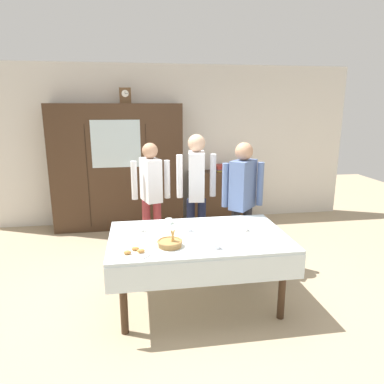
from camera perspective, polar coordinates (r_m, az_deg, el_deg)
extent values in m
plane|color=tan|center=(4.07, 0.46, -16.00)|extent=(12.00, 12.00, 0.00)
cube|color=silver|center=(6.19, -3.59, 7.64)|extent=(6.40, 0.10, 2.70)
cylinder|color=#3D2819|center=(3.32, -11.13, -16.52)|extent=(0.07, 0.07, 0.73)
cylinder|color=#3D2819|center=(3.57, 14.53, -14.37)|extent=(0.07, 0.07, 0.73)
cylinder|color=#3D2819|center=(4.05, -10.76, -10.63)|extent=(0.07, 0.07, 0.73)
cylinder|color=#3D2819|center=(4.26, 10.14, -9.32)|extent=(0.07, 0.07, 0.73)
cube|color=silver|center=(3.57, 1.01, -7.25)|extent=(1.78, 1.10, 0.03)
cube|color=silver|center=(3.13, 2.80, -13.16)|extent=(1.78, 0.01, 0.24)
cube|color=#3D2819|center=(5.92, -11.98, 3.95)|extent=(2.11, 0.45, 2.06)
cube|color=silver|center=(5.64, -12.30, 7.67)|extent=(0.76, 0.01, 0.74)
cube|color=black|center=(5.76, -16.65, 2.35)|extent=(0.01, 0.01, 1.65)
cube|color=black|center=(5.71, -7.37, 2.72)|extent=(0.01, 0.01, 1.65)
cube|color=brown|center=(5.83, -10.84, 15.21)|extent=(0.18, 0.10, 0.24)
cylinder|color=white|center=(5.78, -10.86, 15.51)|extent=(0.11, 0.01, 0.11)
cube|color=black|center=(5.77, -10.87, 15.66)|extent=(0.00, 0.00, 0.04)
cube|color=black|center=(5.77, -10.66, 15.52)|extent=(0.05, 0.00, 0.00)
cube|color=#3D2819|center=(6.25, 4.48, -0.68)|extent=(1.08, 0.35, 0.91)
cube|color=#B29333|center=(6.15, 4.56, 3.53)|extent=(0.12, 0.21, 0.03)
cube|color=#664C7A|center=(6.15, 4.57, 3.75)|extent=(0.16, 0.19, 0.02)
cube|color=#99332D|center=(6.14, 4.57, 3.99)|extent=(0.15, 0.22, 0.03)
cube|color=#99332D|center=(6.14, 4.58, 4.31)|extent=(0.15, 0.20, 0.04)
cylinder|color=white|center=(3.68, -8.46, -6.42)|extent=(0.13, 0.13, 0.01)
cylinder|color=white|center=(3.67, -8.48, -5.96)|extent=(0.08, 0.08, 0.05)
torus|color=white|center=(3.67, -7.89, -5.90)|extent=(0.04, 0.01, 0.04)
cylinder|color=white|center=(3.23, 3.85, -9.24)|extent=(0.13, 0.13, 0.01)
cylinder|color=white|center=(3.22, 3.86, -8.73)|extent=(0.08, 0.08, 0.05)
torus|color=white|center=(3.23, 4.52, -8.64)|extent=(0.04, 0.01, 0.04)
cylinder|color=#47230F|center=(3.21, 3.86, -8.37)|extent=(0.06, 0.06, 0.01)
cylinder|color=silver|center=(3.88, -3.80, -5.18)|extent=(0.13, 0.13, 0.01)
cylinder|color=silver|center=(3.87, -3.81, -4.74)|extent=(0.08, 0.08, 0.05)
torus|color=silver|center=(3.87, -3.25, -4.68)|extent=(0.04, 0.01, 0.04)
cylinder|color=#47230F|center=(3.86, -3.81, -4.44)|extent=(0.06, 0.06, 0.01)
cylinder|color=white|center=(3.70, 8.51, -6.29)|extent=(0.13, 0.13, 0.01)
cylinder|color=white|center=(3.69, 8.53, -5.83)|extent=(0.08, 0.08, 0.05)
torus|color=white|center=(3.70, 9.10, -5.75)|extent=(0.04, 0.01, 0.04)
cylinder|color=#47230F|center=(3.68, 8.54, -5.52)|extent=(0.06, 0.06, 0.01)
cylinder|color=white|center=(3.66, -0.75, -6.39)|extent=(0.13, 0.13, 0.01)
cylinder|color=white|center=(3.64, -0.75, -5.93)|extent=(0.08, 0.08, 0.05)
torus|color=white|center=(3.65, -0.15, -5.86)|extent=(0.04, 0.01, 0.04)
cylinder|color=#47230F|center=(3.64, -0.75, -5.61)|extent=(0.06, 0.06, 0.01)
cylinder|color=#9E7542|center=(3.29, -3.64, -8.44)|extent=(0.22, 0.22, 0.05)
torus|color=#9E7542|center=(3.28, -3.64, -8.04)|extent=(0.24, 0.24, 0.02)
cylinder|color=tan|center=(3.25, -3.17, -7.29)|extent=(0.03, 0.03, 0.12)
cylinder|color=tan|center=(3.26, -3.13, -7.20)|extent=(0.05, 0.03, 0.12)
cylinder|color=tan|center=(3.27, -3.22, -7.11)|extent=(0.04, 0.04, 0.12)
cylinder|color=white|center=(3.16, -9.42, -9.91)|extent=(0.28, 0.28, 0.01)
ellipsoid|color=#BC7F3D|center=(3.15, -8.33, -9.48)|extent=(0.07, 0.05, 0.04)
ellipsoid|color=#BC7F3D|center=(3.21, -9.24, -9.09)|extent=(0.07, 0.05, 0.04)
ellipsoid|color=#BC7F3D|center=(3.14, -10.51, -9.67)|extent=(0.07, 0.05, 0.04)
cube|color=silver|center=(3.18, 0.42, -9.63)|extent=(0.10, 0.01, 0.00)
ellipsoid|color=silver|center=(3.19, 1.41, -9.54)|extent=(0.03, 0.02, 0.01)
cube|color=silver|center=(3.53, 7.99, -7.32)|extent=(0.10, 0.01, 0.00)
ellipsoid|color=silver|center=(3.54, 8.85, -7.23)|extent=(0.03, 0.02, 0.01)
cube|color=silver|center=(3.86, -8.08, -5.44)|extent=(0.10, 0.01, 0.00)
ellipsoid|color=silver|center=(3.86, -7.26, -5.38)|extent=(0.03, 0.02, 0.01)
cylinder|color=#933338|center=(4.90, -7.40, -5.76)|extent=(0.11, 0.11, 0.77)
cylinder|color=#933338|center=(4.91, -5.64, -5.69)|extent=(0.11, 0.11, 0.77)
cube|color=silver|center=(4.72, -6.75, 1.98)|extent=(0.30, 0.40, 0.58)
sphere|color=tan|center=(4.66, -6.88, 6.71)|extent=(0.21, 0.21, 0.21)
cylinder|color=silver|center=(4.72, -9.42, 1.88)|extent=(0.08, 0.08, 0.52)
cylinder|color=silver|center=(4.74, -4.09, 2.08)|extent=(0.08, 0.08, 0.52)
cylinder|color=#191E38|center=(4.72, -0.21, -6.06)|extent=(0.11, 0.11, 0.83)
cylinder|color=#191E38|center=(4.74, 1.59, -5.96)|extent=(0.11, 0.11, 0.83)
cube|color=silver|center=(4.53, 0.72, 2.65)|extent=(0.25, 0.39, 0.62)
sphere|color=tan|center=(4.47, 0.73, 7.98)|extent=(0.22, 0.22, 0.22)
cylinder|color=silver|center=(4.50, -2.05, 2.56)|extent=(0.08, 0.08, 0.56)
cylinder|color=silver|center=(4.57, 3.44, 2.73)|extent=(0.08, 0.08, 0.56)
cylinder|color=#232328|center=(4.48, 7.06, -7.53)|extent=(0.11, 0.11, 0.79)
cylinder|color=#232328|center=(4.52, 8.90, -7.39)|extent=(0.11, 0.11, 0.79)
cube|color=slate|center=(4.30, 8.30, 1.21)|extent=(0.39, 0.40, 0.60)
sphere|color=tan|center=(4.23, 8.49, 6.58)|extent=(0.22, 0.22, 0.22)
cylinder|color=slate|center=(4.24, 5.46, 1.11)|extent=(0.08, 0.08, 0.54)
cylinder|color=slate|center=(4.37, 11.06, 1.30)|extent=(0.08, 0.08, 0.54)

